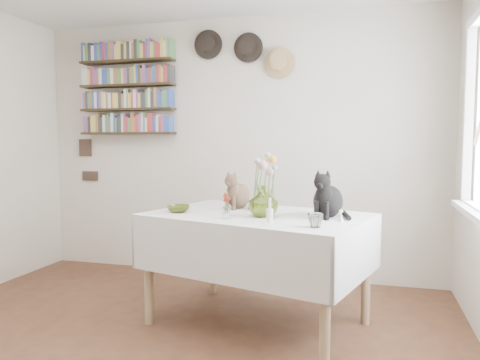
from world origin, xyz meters
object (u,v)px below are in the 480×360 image
(dining_table, at_px, (257,241))
(tabby_cat, at_px, (238,189))
(bookshelf_unit, at_px, (127,89))
(flower_vase, at_px, (263,201))
(black_cat, at_px, (328,193))

(dining_table, relative_size, tabby_cat, 5.81)
(dining_table, distance_m, tabby_cat, 0.48)
(bookshelf_unit, bearing_deg, flower_vase, -35.88)
(dining_table, bearing_deg, flower_vase, -58.79)
(black_cat, xyz_separation_m, flower_vase, (-0.42, -0.12, -0.06))
(black_cat, bearing_deg, flower_vase, -150.25)
(tabby_cat, xyz_separation_m, flower_vase, (0.28, -0.37, -0.04))
(tabby_cat, relative_size, flower_vase, 1.37)
(dining_table, xyz_separation_m, bookshelf_unit, (-1.62, 1.10, 1.24))
(dining_table, height_order, bookshelf_unit, bookshelf_unit)
(tabby_cat, distance_m, bookshelf_unit, 1.87)
(flower_vase, xyz_separation_m, bookshelf_unit, (-1.68, 1.22, 0.93))
(dining_table, xyz_separation_m, tabby_cat, (-0.21, 0.25, 0.34))
(black_cat, height_order, bookshelf_unit, bookshelf_unit)
(tabby_cat, height_order, black_cat, black_cat)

